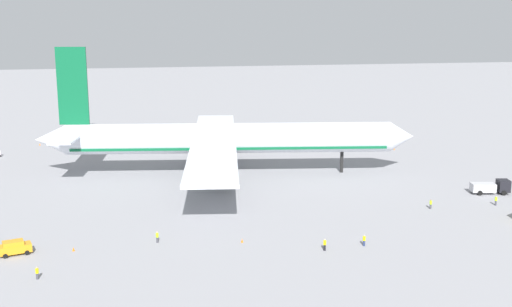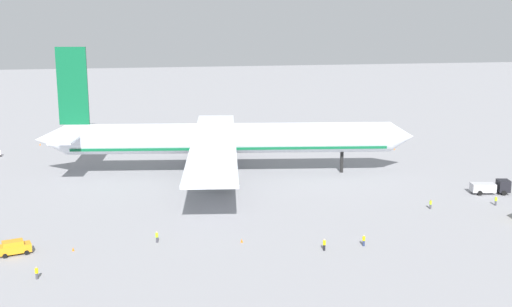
# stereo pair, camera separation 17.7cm
# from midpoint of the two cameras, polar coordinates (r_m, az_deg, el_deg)

# --- Properties ---
(ground_plane) EXTENTS (600.00, 600.00, 0.00)m
(ground_plane) POSITION_cam_midpoint_polar(r_m,az_deg,el_deg) (132.24, -2.30, -1.81)
(ground_plane) COLOR gray
(airliner) EXTENTS (77.95, 71.29, 26.17)m
(airliner) POSITION_cam_midpoint_polar(r_m,az_deg,el_deg) (130.60, -2.96, 1.31)
(airliner) COLOR silver
(airliner) RESTS_ON ground
(service_truck_0) EXTENTS (7.20, 3.62, 2.63)m
(service_truck_0) POSITION_cam_midpoint_polar(r_m,az_deg,el_deg) (124.49, 20.44, -2.83)
(service_truck_0) COLOR black
(service_truck_0) RESTS_ON ground
(service_van) EXTENTS (4.58, 2.92, 1.97)m
(service_van) POSITION_cam_midpoint_polar(r_m,az_deg,el_deg) (93.50, -20.86, -7.88)
(service_van) COLOR orange
(service_van) RESTS_ON ground
(ground_worker_0) EXTENTS (0.55, 0.55, 1.68)m
(ground_worker_0) POSITION_cam_midpoint_polar(r_m,az_deg,el_deg) (93.04, -8.85, -7.42)
(ground_worker_0) COLOR #3F3F47
(ground_worker_0) RESTS_ON ground
(ground_worker_1) EXTENTS (0.49, 0.49, 1.66)m
(ground_worker_1) POSITION_cam_midpoint_polar(r_m,az_deg,el_deg) (91.93, 9.72, -7.71)
(ground_worker_1) COLOR navy
(ground_worker_1) RESTS_ON ground
(ground_worker_2) EXTENTS (0.49, 0.49, 1.70)m
(ground_worker_2) POSITION_cam_midpoint_polar(r_m,az_deg,el_deg) (89.47, 6.22, -8.14)
(ground_worker_2) COLOR black
(ground_worker_2) RESTS_ON ground
(ground_worker_3) EXTENTS (0.53, 0.53, 1.61)m
(ground_worker_3) POSITION_cam_midpoint_polar(r_m,az_deg,el_deg) (84.23, -19.07, -10.11)
(ground_worker_3) COLOR #3F3F47
(ground_worker_3) RESTS_ON ground
(ground_worker_4) EXTENTS (0.49, 0.49, 1.70)m
(ground_worker_4) POSITION_cam_midpoint_polar(r_m,az_deg,el_deg) (117.16, 20.81, -3.99)
(ground_worker_4) COLOR #3F3F47
(ground_worker_4) RESTS_ON ground
(ground_worker_5) EXTENTS (0.42, 0.42, 1.63)m
(ground_worker_5) POSITION_cam_midpoint_polar(r_m,az_deg,el_deg) (111.73, 15.47, -4.41)
(ground_worker_5) COLOR #3F3F47
(ground_worker_5) RESTS_ON ground
(traffic_cone_0) EXTENTS (0.36, 0.36, 0.55)m
(traffic_cone_0) POSITION_cam_midpoint_polar(r_m,az_deg,el_deg) (92.24, -1.24, -7.83)
(traffic_cone_0) COLOR orange
(traffic_cone_0) RESTS_ON ground
(traffic_cone_1) EXTENTS (0.36, 0.36, 0.55)m
(traffic_cone_1) POSITION_cam_midpoint_polar(r_m,az_deg,el_deg) (92.54, -16.07, -8.26)
(traffic_cone_1) COLOR orange
(traffic_cone_1) RESTS_ON ground
(traffic_cone_2) EXTENTS (0.36, 0.36, 0.55)m
(traffic_cone_2) POSITION_cam_midpoint_polar(r_m,az_deg,el_deg) (159.61, 12.38, 0.43)
(traffic_cone_2) COLOR orange
(traffic_cone_2) RESTS_ON ground
(traffic_cone_3) EXTENTS (0.36, 0.36, 0.55)m
(traffic_cone_3) POSITION_cam_midpoint_polar(r_m,az_deg,el_deg) (170.51, -18.82, 0.79)
(traffic_cone_3) COLOR orange
(traffic_cone_3) RESTS_ON ground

